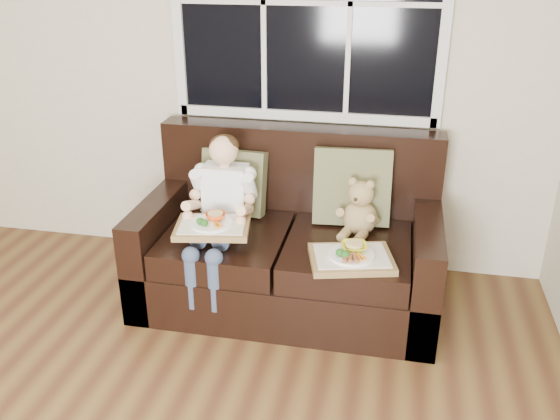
% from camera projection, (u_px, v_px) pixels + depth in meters
% --- Properties ---
extents(window_back, '(1.62, 0.04, 1.37)m').
position_uv_depth(window_back, '(307.00, 3.00, 3.37)').
color(window_back, black).
rests_on(window_back, room_walls).
extents(loveseat, '(1.70, 0.92, 0.96)m').
position_uv_depth(loveseat, '(290.00, 248.00, 3.50)').
color(loveseat, black).
rests_on(loveseat, ground).
extents(pillow_left, '(0.40, 0.21, 0.40)m').
position_uv_depth(pillow_left, '(234.00, 182.00, 3.57)').
color(pillow_left, '#696441').
rests_on(pillow_left, loveseat).
extents(pillow_right, '(0.46, 0.24, 0.46)m').
position_uv_depth(pillow_right, '(352.00, 186.00, 3.43)').
color(pillow_right, '#696441').
rests_on(pillow_right, loveseat).
extents(child, '(0.37, 0.59, 0.83)m').
position_uv_depth(child, '(221.00, 200.00, 3.33)').
color(child, white).
rests_on(child, loveseat).
extents(teddy_bear, '(0.23, 0.28, 0.34)m').
position_uv_depth(teddy_bear, '(360.00, 211.00, 3.32)').
color(teddy_bear, tan).
rests_on(teddy_bear, loveseat).
extents(tray_left, '(0.44, 0.36, 0.09)m').
position_uv_depth(tray_left, '(212.00, 225.00, 3.18)').
color(tray_left, olive).
rests_on(tray_left, child).
extents(tray_right, '(0.49, 0.42, 0.10)m').
position_uv_depth(tray_right, '(351.00, 257.00, 3.05)').
color(tray_right, olive).
rests_on(tray_right, loveseat).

